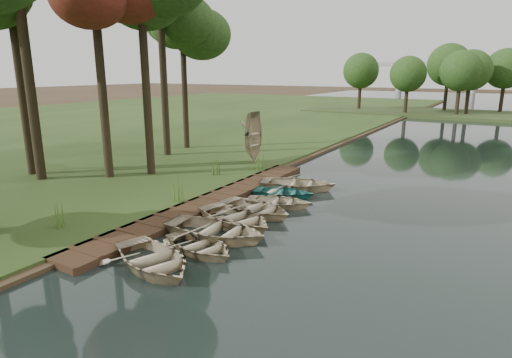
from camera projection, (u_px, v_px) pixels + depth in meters
The scene contains 19 objects.
ground at pixel (241, 210), 19.12m from camera, with size 300.00×300.00×0.00m, color #3D2F1D.
boardwalk at pixel (212, 202), 19.88m from camera, with size 1.60×16.00×0.30m, color #352314.
peninsula at pixel (494, 116), 56.85m from camera, with size 50.00×14.00×0.45m, color #32441E.
far_trees at pixel (472, 68), 56.97m from camera, with size 45.60×5.60×8.80m.
building_b at pixel (464, 71), 141.13m from camera, with size 8.00×8.00×12.00m, color #A5A5A0.
rowboat_0 at pixel (153, 257), 13.30m from camera, with size 2.61×3.65×0.76m, color tan.
rowboat_1 at pixel (200, 243), 14.53m from camera, with size 2.15×3.01×0.62m, color tan.
rowboat_2 at pixel (216, 228), 15.70m from camera, with size 2.84×3.98×0.82m, color tan.
rowboat_3 at pixel (235, 216), 17.06m from camera, with size 2.69×3.77×0.78m, color tan.
rowboat_4 at pixel (255, 206), 18.30m from camera, with size 2.52×3.52×0.73m, color tan.
rowboat_5 at pixel (279, 200), 19.38m from camera, with size 2.14×2.99×0.62m, color tan.
rowboat_6 at pixel (284, 191), 20.86m from camera, with size 2.13×2.98×0.62m, color #2A756D.
rowboat_7 at pixel (298, 182), 22.13m from camera, with size 2.79×3.91×0.81m, color tan.
stored_rowboat at pixel (254, 158), 27.42m from camera, with size 2.35×3.29×0.68m, color tan.
tree_6 at pixel (182, 26), 30.93m from camera, with size 4.81×4.81×11.04m.
reeds_0 at pixel (61, 213), 16.13m from camera, with size 0.60×0.60×1.05m, color #3F661E.
reeds_1 at pixel (179, 191), 19.27m from camera, with size 0.60×0.60×0.97m, color #3F661E.
reeds_2 at pixel (259, 162), 25.25m from camera, with size 0.60×0.60×1.03m, color #3F661E.
reeds_3 at pixel (216, 165), 24.32m from camera, with size 0.60×0.60×1.13m, color #3F661E.
Camera 1 is at (9.83, -15.32, 6.05)m, focal length 30.00 mm.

